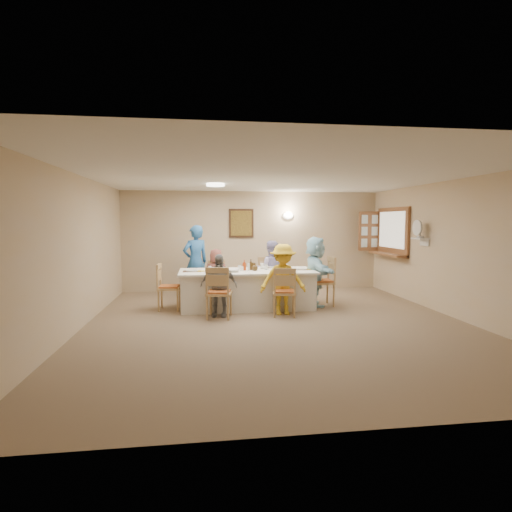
{
  "coord_description": "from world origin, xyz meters",
  "views": [
    {
      "loc": [
        -1.26,
        -6.56,
        1.75
      ],
      "look_at": [
        -0.2,
        1.4,
        1.05
      ],
      "focal_mm": 28.0,
      "sensor_mm": 36.0,
      "label": 1
    }
  ],
  "objects": [
    {
      "name": "napkin_fl",
      "position": [
        -0.8,
        0.93,
        0.77
      ],
      "size": [
        0.14,
        0.14,
        0.01
      ],
      "primitive_type": "cube",
      "color": "yellow",
      "rests_on": "dining_table"
    },
    {
      "name": "placemat_re",
      "position": [
        0.74,
        1.4,
        0.76
      ],
      "size": [
        0.34,
        0.25,
        0.01
      ],
      "primitive_type": "cube",
      "color": "#472B19",
      "rests_on": "dining_table"
    },
    {
      "name": "room_walls",
      "position": [
        0.0,
        0.0,
        1.51
      ],
      "size": [
        7.0,
        7.0,
        7.0
      ],
      "color": "tan",
      "rests_on": "ground"
    },
    {
      "name": "dining_table",
      "position": [
        -0.38,
        1.4,
        0.38
      ],
      "size": [
        2.71,
        1.15,
        0.76
      ],
      "primitive_type": "cube",
      "color": "white",
      "rests_on": "ground"
    },
    {
      "name": "bowl_a",
      "position": [
        -0.67,
        1.18,
        0.79
      ],
      "size": [
        0.35,
        0.35,
        0.06
      ],
      "primitive_type": "imported",
      "rotation": [
        0.0,
        0.0,
        0.25
      ],
      "color": "white",
      "rests_on": "dining_table"
    },
    {
      "name": "napkin_le",
      "position": [
        -1.3,
        1.35,
        0.77
      ],
      "size": [
        0.14,
        0.14,
        0.01
      ],
      "primitive_type": "cube",
      "color": "yellow",
      "rests_on": "dining_table"
    },
    {
      "name": "napkin_bl",
      "position": [
        -0.8,
        1.77,
        0.77
      ],
      "size": [
        0.15,
        0.15,
        0.01
      ],
      "primitive_type": "cube",
      "color": "yellow",
      "rests_on": "dining_table"
    },
    {
      "name": "chair_back_left",
      "position": [
        -0.98,
        2.2,
        0.44
      ],
      "size": [
        0.44,
        0.44,
        0.89
      ],
      "primitive_type": null,
      "rotation": [
        0.0,
        0.0,
        -0.05
      ],
      "color": "tan",
      "rests_on": "ground"
    },
    {
      "name": "ground",
      "position": [
        0.0,
        0.0,
        0.0
      ],
      "size": [
        7.0,
        7.0,
        0.0
      ],
      "primitive_type": "plane",
      "color": "#7F6951"
    },
    {
      "name": "condiment_ketchup",
      "position": [
        -0.44,
        1.42,
        0.87
      ],
      "size": [
        0.13,
        0.13,
        0.21
      ],
      "primitive_type": "imported",
      "rotation": [
        0.0,
        0.0,
        0.31
      ],
      "color": "#B3390F",
      "rests_on": "dining_table"
    },
    {
      "name": "chair_front_right",
      "position": [
        0.22,
        0.6,
        0.46
      ],
      "size": [
        0.5,
        0.5,
        0.92
      ],
      "primitive_type": null,
      "rotation": [
        0.0,
        0.0,
        2.98
      ],
      "color": "tan",
      "rests_on": "ground"
    },
    {
      "name": "plate_fl",
      "position": [
        -0.98,
        0.98,
        0.77
      ],
      "size": [
        0.24,
        0.24,
        0.01
      ],
      "primitive_type": "cylinder",
      "color": "white",
      "rests_on": "dining_table"
    },
    {
      "name": "teacup_a",
      "position": [
        -1.17,
        1.07,
        0.81
      ],
      "size": [
        0.19,
        0.19,
        0.09
      ],
      "primitive_type": "imported",
      "rotation": [
        0.0,
        0.0,
        0.33
      ],
      "color": "white",
      "rests_on": "dining_table"
    },
    {
      "name": "drinking_glass",
      "position": [
        -0.53,
        1.45,
        0.82
      ],
      "size": [
        0.06,
        0.06,
        0.1
      ],
      "primitive_type": "cylinder",
      "color": "silver",
      "rests_on": "dining_table"
    },
    {
      "name": "chair_back_right",
      "position": [
        0.22,
        2.2,
        0.47
      ],
      "size": [
        0.54,
        0.54,
        0.95
      ],
      "primitive_type": null,
      "rotation": [
        0.0,
        0.0,
        0.2
      ],
      "color": "tan",
      "rests_on": "ground"
    },
    {
      "name": "diner_back_right",
      "position": [
        0.22,
        2.08,
        0.66
      ],
      "size": [
        0.79,
        0.68,
        1.33
      ],
      "primitive_type": "imported",
      "rotation": [
        0.0,
        0.0,
        3.0
      ],
      "color": "#978FC1",
      "rests_on": "ground"
    },
    {
      "name": "plate_fr",
      "position": [
        0.22,
        0.98,
        0.77
      ],
      "size": [
        0.23,
        0.23,
        0.01
      ],
      "primitive_type": "cylinder",
      "color": "white",
      "rests_on": "dining_table"
    },
    {
      "name": "serving_hatch",
      "position": [
        3.21,
        2.4,
        1.5
      ],
      "size": [
        0.06,
        1.5,
        1.15
      ],
      "primitive_type": "cube",
      "color": "brown",
      "rests_on": "room_walls"
    },
    {
      "name": "diner_back_left",
      "position": [
        -0.98,
        2.08,
        0.58
      ],
      "size": [
        0.67,
        0.53,
        1.16
      ],
      "primitive_type": "imported",
      "rotation": [
        0.0,
        0.0,
        3.0
      ],
      "color": "brown",
      "rests_on": "ground"
    },
    {
      "name": "placemat_le",
      "position": [
        -1.48,
        1.4,
        0.76
      ],
      "size": [
        0.36,
        0.27,
        0.01
      ],
      "primitive_type": "cube",
      "color": "#472B19",
      "rests_on": "dining_table"
    },
    {
      "name": "plate_bl",
      "position": [
        -0.98,
        1.82,
        0.77
      ],
      "size": [
        0.23,
        0.23,
        0.01
      ],
      "primitive_type": "cylinder",
      "color": "white",
      "rests_on": "dining_table"
    },
    {
      "name": "caregiver",
      "position": [
        -1.43,
        2.55,
        0.83
      ],
      "size": [
        0.92,
        0.87,
        1.66
      ],
      "primitive_type": "imported",
      "rotation": [
        0.0,
        0.0,
        3.59
      ],
      "color": "#2860A1",
      "rests_on": "ground"
    },
    {
      "name": "diner_right_end",
      "position": [
        1.04,
        1.4,
        0.72
      ],
      "size": [
        1.34,
        0.44,
        1.44
      ],
      "primitive_type": "imported",
      "rotation": [
        0.0,
        0.0,
        1.56
      ],
      "color": "#B6EBFF",
      "rests_on": "ground"
    },
    {
      "name": "placemat_fl",
      "position": [
        -0.98,
        0.98,
        0.76
      ],
      "size": [
        0.35,
        0.26,
        0.01
      ],
      "primitive_type": "cube",
      "color": "#472B19",
      "rests_on": "dining_table"
    },
    {
      "name": "bowl_b",
      "position": [
        -0.0,
        1.64,
        0.79
      ],
      "size": [
        0.22,
        0.22,
        0.05
      ],
      "primitive_type": "imported",
      "rotation": [
        0.0,
        0.0,
        0.16
      ],
      "color": "white",
      "rests_on": "dining_table"
    },
    {
      "name": "napkin_fr",
      "position": [
        0.4,
        0.93,
        0.77
      ],
      "size": [
        0.14,
        0.14,
        0.01
      ],
      "primitive_type": "cube",
      "color": "yellow",
      "rests_on": "dining_table"
    },
    {
      "name": "condiment_brown",
      "position": [
        -0.29,
        1.48,
        0.87
      ],
      "size": [
        0.14,
        0.15,
        0.22
      ],
      "primitive_type": "imported",
      "rotation": [
        0.0,
        0.0,
        0.24
      ],
      "color": "#422D11",
      "rests_on": "dining_table"
    },
    {
      "name": "diner_front_right",
      "position": [
        0.22,
        0.72,
        0.66
      ],
      "size": [
        0.9,
        0.56,
        1.33
      ],
      "primitive_type": "imported",
      "rotation": [
        0.0,
        0.0,
        -0.04
      ],
      "color": "yellow",
      "rests_on": "ground"
    },
    {
      "name": "chair_right_end",
      "position": [
        1.17,
        1.4,
        0.51
      ],
      "size": [
        0.5,
        0.5,
        1.03
      ],
      "primitive_type": null,
      "rotation": [
        0.0,
        0.0,
        -1.56
      ],
      "color": "tan",
      "rests_on": "ground"
    },
    {
      "name": "desk_fan",
      "position": [
        3.1,
        1.05,
        1.55
      ],
      "size": [
        0.3,
        0.3,
        0.28
      ],
      "primitive_type": null,
      "color": "#A5A5A8",
      "rests_on": "fan_shelf"
    },
    {
      "name": "hatch_sill",
      "position": [
        3.09,
        2.4,
        0.97
      ],
      "size": [
        0.3,
        1.5,
        0.05
      ],
      "primitive_type": "cube",
      "color": "brown",
      "rests_on": "room_walls"
    },
    {
      "name": "napkin_br",
      "position": [
        0.4,
        1.77,
        0.77
      ],
      "size": [
        0.13,
        0.13,
        0.01
      ],
      "primitive_type": "cube",
      "color": "yellow",
      "rests_on": "dining_table"
    },
    {
      "name": "fan_shelf",
      "position": [
        3.13,
        1.05,
        1.4
      ],
      "size": [
        0.22,
        0.36,
        0.03
      ],
      "primitive_type": "cube",
      "color": "white",
      "rests_on": "room_walls"
    },
    {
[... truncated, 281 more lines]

